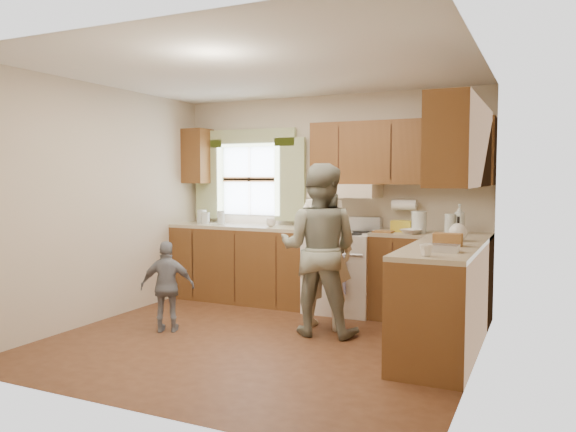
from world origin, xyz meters
The scene contains 6 objects.
room centered at (0.00, 0.00, 1.25)m, with size 3.80×3.80×3.80m.
kitchen_fixtures centered at (0.61, 1.08, 0.84)m, with size 3.80×2.25×2.15m.
stove centered at (0.30, 1.44, 0.47)m, with size 0.76×0.67×1.07m.
woman_left centered at (0.37, 0.68, 0.82)m, with size 0.60×0.39×1.64m, color silver.
woman_right centered at (0.40, 0.47, 0.83)m, with size 0.81×0.63×1.66m, color #273D29.
child centered at (-0.98, -0.10, 0.45)m, with size 0.53×0.22×0.90m, color gray.
Camera 1 is at (2.41, -4.56, 1.53)m, focal length 35.00 mm.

